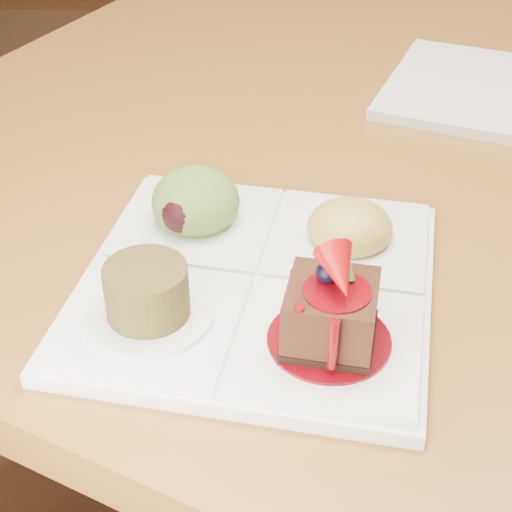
% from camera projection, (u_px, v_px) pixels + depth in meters
% --- Properties ---
extents(ground, '(6.00, 6.00, 0.00)m').
position_uv_depth(ground, '(415.00, 387.00, 1.56)').
color(ground, brown).
extents(dining_table, '(1.00, 1.80, 0.75)m').
position_uv_depth(dining_table, '(470.00, 60.00, 1.16)').
color(dining_table, brown).
rests_on(dining_table, ground).
extents(sampler_plate, '(0.33, 0.33, 0.10)m').
position_uv_depth(sampler_plate, '(255.00, 267.00, 0.60)').
color(sampler_plate, white).
rests_on(sampler_plate, dining_table).
extents(second_plate, '(0.25, 0.25, 0.01)m').
position_uv_depth(second_plate, '(490.00, 92.00, 0.90)').
color(second_plate, white).
rests_on(second_plate, dining_table).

